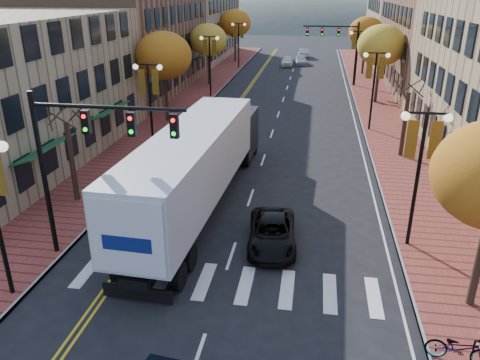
% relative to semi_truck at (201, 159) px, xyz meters
% --- Properties ---
extents(ground, '(200.00, 200.00, 0.00)m').
position_rel_semi_truck_xyz_m(ground, '(2.37, -8.62, -2.59)').
color(ground, black).
rests_on(ground, ground).
extents(sidewalk_left, '(4.00, 85.00, 0.15)m').
position_rel_semi_truck_xyz_m(sidewalk_left, '(-6.63, 23.88, -2.51)').
color(sidewalk_left, brown).
rests_on(sidewalk_left, ground).
extents(sidewalk_right, '(4.00, 85.00, 0.15)m').
position_rel_semi_truck_xyz_m(sidewalk_right, '(11.37, 23.88, -2.51)').
color(sidewalk_right, brown).
rests_on(sidewalk_right, ground).
extents(building_left_mid, '(12.00, 24.00, 11.00)m').
position_rel_semi_truck_xyz_m(building_left_mid, '(-14.63, 27.38, 2.91)').
color(building_left_mid, brown).
rests_on(building_left_mid, ground).
extents(building_left_far, '(12.00, 26.00, 9.50)m').
position_rel_semi_truck_xyz_m(building_left_far, '(-14.63, 52.38, 2.16)').
color(building_left_far, '#9E8966').
rests_on(building_left_far, ground).
extents(building_right_mid, '(15.00, 24.00, 10.00)m').
position_rel_semi_truck_xyz_m(building_right_mid, '(20.87, 33.38, 2.41)').
color(building_right_mid, brown).
rests_on(building_right_mid, ground).
extents(building_right_far, '(15.00, 20.00, 11.00)m').
position_rel_semi_truck_xyz_m(building_right_far, '(20.87, 55.38, 2.91)').
color(building_right_far, '#9E8966').
rests_on(building_right_far, ground).
extents(tree_left_a, '(0.28, 0.28, 4.20)m').
position_rel_semi_truck_xyz_m(tree_left_a, '(-6.63, -0.62, -0.34)').
color(tree_left_a, '#382619').
rests_on(tree_left_a, sidewalk_left).
extents(tree_left_b, '(4.48, 4.48, 7.21)m').
position_rel_semi_truck_xyz_m(tree_left_b, '(-6.63, 15.38, 2.86)').
color(tree_left_b, '#382619').
rests_on(tree_left_b, sidewalk_left).
extents(tree_left_c, '(4.16, 4.16, 6.69)m').
position_rel_semi_truck_xyz_m(tree_left_c, '(-6.63, 31.38, 2.47)').
color(tree_left_c, '#382619').
rests_on(tree_left_c, sidewalk_left).
extents(tree_left_d, '(4.61, 4.61, 7.42)m').
position_rel_semi_truck_xyz_m(tree_left_d, '(-6.63, 49.38, 3.02)').
color(tree_left_d, '#382619').
rests_on(tree_left_d, sidewalk_left).
extents(tree_right_b, '(0.28, 0.28, 4.20)m').
position_rel_semi_truck_xyz_m(tree_right_b, '(11.37, 9.38, -0.34)').
color(tree_right_b, '#382619').
rests_on(tree_right_b, sidewalk_right).
extents(tree_right_c, '(4.48, 4.48, 7.21)m').
position_rel_semi_truck_xyz_m(tree_right_c, '(11.37, 25.38, 2.86)').
color(tree_right_c, '#382619').
rests_on(tree_right_c, sidewalk_right).
extents(tree_right_d, '(4.35, 4.35, 7.00)m').
position_rel_semi_truck_xyz_m(tree_right_d, '(11.37, 41.38, 2.70)').
color(tree_right_d, '#382619').
rests_on(tree_right_d, sidewalk_right).
extents(lamp_left_b, '(1.96, 0.36, 6.05)m').
position_rel_semi_truck_xyz_m(lamp_left_b, '(-5.13, 7.38, 1.71)').
color(lamp_left_b, black).
rests_on(lamp_left_b, ground).
extents(lamp_left_c, '(1.96, 0.36, 6.05)m').
position_rel_semi_truck_xyz_m(lamp_left_c, '(-5.13, 25.38, 1.71)').
color(lamp_left_c, black).
rests_on(lamp_left_c, ground).
extents(lamp_left_d, '(1.96, 0.36, 6.05)m').
position_rel_semi_truck_xyz_m(lamp_left_d, '(-5.13, 43.38, 1.71)').
color(lamp_left_d, black).
rests_on(lamp_left_d, ground).
extents(lamp_right_a, '(1.96, 0.36, 6.05)m').
position_rel_semi_truck_xyz_m(lamp_right_a, '(9.87, -2.62, 1.71)').
color(lamp_right_a, black).
rests_on(lamp_right_a, ground).
extents(lamp_right_b, '(1.96, 0.36, 6.05)m').
position_rel_semi_truck_xyz_m(lamp_right_b, '(9.87, 15.38, 1.71)').
color(lamp_right_b, black).
rests_on(lamp_right_b, ground).
extents(lamp_right_c, '(1.96, 0.36, 6.05)m').
position_rel_semi_truck_xyz_m(lamp_right_c, '(9.87, 33.38, 1.71)').
color(lamp_right_c, black).
rests_on(lamp_right_c, ground).
extents(traffic_mast_near, '(6.10, 0.35, 7.00)m').
position_rel_semi_truck_xyz_m(traffic_mast_near, '(-3.11, -5.62, 2.34)').
color(traffic_mast_near, black).
rests_on(traffic_mast_near, ground).
extents(traffic_mast_far, '(6.10, 0.34, 7.00)m').
position_rel_semi_truck_xyz_m(traffic_mast_far, '(7.85, 33.38, 2.34)').
color(traffic_mast_far, black).
rests_on(traffic_mast_far, ground).
extents(semi_truck, '(3.69, 17.81, 4.42)m').
position_rel_semi_truck_xyz_m(semi_truck, '(0.00, 0.00, 0.00)').
color(semi_truck, black).
rests_on(semi_truck, ground).
extents(black_suv, '(2.40, 4.56, 1.22)m').
position_rel_semi_truck_xyz_m(black_suv, '(3.99, -3.47, -1.97)').
color(black_suv, black).
rests_on(black_suv, ground).
extents(car_far_white, '(1.78, 4.19, 1.41)m').
position_rel_semi_truck_xyz_m(car_far_white, '(1.31, 46.71, -1.88)').
color(car_far_white, white).
rests_on(car_far_white, ground).
extents(car_far_silver, '(2.12, 4.38, 1.23)m').
position_rel_semi_truck_xyz_m(car_far_silver, '(3.19, 48.71, -1.97)').
color(car_far_silver, '#A7A8AE').
rests_on(car_far_silver, ground).
extents(car_far_oncoming, '(1.64, 4.20, 1.36)m').
position_rel_semi_truck_xyz_m(car_far_oncoming, '(3.35, 55.81, -1.90)').
color(car_far_oncoming, '#A8A7AF').
rests_on(car_far_oncoming, ground).
extents(bicycle, '(2.00, 0.98, 1.00)m').
position_rel_semi_truck_xyz_m(bicycle, '(10.17, -9.65, -1.93)').
color(bicycle, gray).
rests_on(bicycle, sidewalk_right).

